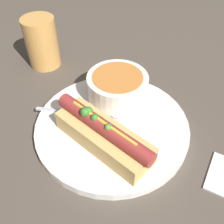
{
  "coord_description": "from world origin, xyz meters",
  "views": [
    {
      "loc": [
        0.22,
        -0.23,
        0.37
      ],
      "look_at": [
        0.0,
        0.0,
        0.05
      ],
      "focal_mm": 42.0,
      "sensor_mm": 36.0,
      "label": 1
    }
  ],
  "objects": [
    {
      "name": "drinking_glass",
      "position": [
        -0.26,
        0.04,
        0.06
      ],
      "size": [
        0.07,
        0.07,
        0.11
      ],
      "color": "#D8994C",
      "rests_on": "ground_plane"
    },
    {
      "name": "hot_dog",
      "position": [
        0.02,
        -0.04,
        0.04
      ],
      "size": [
        0.19,
        0.06,
        0.06
      ],
      "rotation": [
        0.0,
        0.0,
        0.03
      ],
      "color": "#DBAD60",
      "rests_on": "dinner_plate"
    },
    {
      "name": "dinner_plate",
      "position": [
        0.0,
        0.0,
        0.01
      ],
      "size": [
        0.28,
        0.28,
        0.02
      ],
      "color": "white",
      "rests_on": "ground_plane"
    },
    {
      "name": "ground_plane",
      "position": [
        0.0,
        0.0,
        0.0
      ],
      "size": [
        4.0,
        4.0,
        0.0
      ],
      "primitive_type": "plane",
      "color": "#4C4238"
    },
    {
      "name": "spoon",
      "position": [
        -0.03,
        0.01,
        0.02
      ],
      "size": [
        0.15,
        0.12,
        0.01
      ],
      "rotation": [
        0.0,
        0.0,
        0.66
      ],
      "color": "#B7B7BC",
      "rests_on": "dinner_plate"
    },
    {
      "name": "soup_bowl",
      "position": [
        -0.04,
        0.06,
        0.04
      ],
      "size": [
        0.12,
        0.12,
        0.05
      ],
      "color": "silver",
      "rests_on": "dinner_plate"
    }
  ]
}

